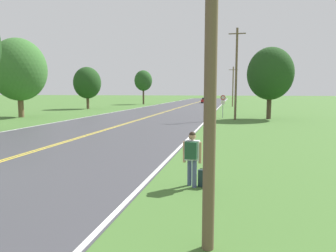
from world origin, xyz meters
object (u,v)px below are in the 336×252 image
at_px(hitchhiker_person, 192,153).
at_px(tree_right_cluster, 143,81).
at_px(suitcase, 204,178).
at_px(tree_mid_treeline, 19,70).
at_px(car_red_sedan_mid_near, 206,100).
at_px(tree_behind_sign, 270,74).
at_px(tree_far_back, 87,83).
at_px(traffic_sign, 223,101).

distance_m(hitchhiker_person, tree_right_cluster, 61.88).
xyz_separation_m(hitchhiker_person, suitcase, (0.40, 0.08, -0.83)).
height_order(tree_mid_treeline, car_red_sedan_mid_near, tree_mid_treeline).
height_order(tree_behind_sign, tree_far_back, tree_behind_sign).
relative_size(hitchhiker_person, tree_mid_treeline, 0.20).
bearing_deg(tree_behind_sign, tree_mid_treeline, -171.90).
height_order(tree_behind_sign, tree_right_cluster, tree_right_cluster).
bearing_deg(hitchhiker_person, suitcase, -74.89).
relative_size(tree_behind_sign, tree_mid_treeline, 0.85).
bearing_deg(tree_mid_treeline, hitchhiker_person, -42.42).
xyz_separation_m(hitchhiker_person, tree_far_back, (-23.87, 38.80, 3.41)).
bearing_deg(traffic_sign, tree_mid_treeline, -170.93).
distance_m(suitcase, car_red_sedan_mid_near, 70.21).
relative_size(hitchhiker_person, traffic_sign, 0.68).
distance_m(tree_far_back, car_red_sedan_mid_near, 36.05).
distance_m(suitcase, tree_behind_sign, 26.49).
height_order(tree_behind_sign, tree_mid_treeline, tree_mid_treeline).
height_order(hitchhiker_person, tree_mid_treeline, tree_mid_treeline).
relative_size(traffic_sign, tree_far_back, 0.37).
bearing_deg(tree_right_cluster, tree_mid_treeline, -96.04).
distance_m(hitchhiker_person, suitcase, 0.93).
distance_m(tree_right_cluster, tree_far_back, 20.12).
height_order(tree_mid_treeline, tree_far_back, tree_mid_treeline).
xyz_separation_m(suitcase, tree_behind_sign, (4.69, 25.64, 4.74)).
xyz_separation_m(hitchhiker_person, tree_behind_sign, (5.09, 25.72, 3.91)).
bearing_deg(traffic_sign, tree_right_cluster, 120.87).
relative_size(suitcase, tree_far_back, 0.08).
height_order(suitcase, car_red_sedan_mid_near, car_red_sedan_mid_near).
bearing_deg(tree_far_back, tree_behind_sign, -24.32).
height_order(hitchhiker_person, car_red_sedan_mid_near, hitchhiker_person).
bearing_deg(tree_right_cluster, car_red_sedan_mid_near, 40.27).
bearing_deg(tree_far_back, traffic_sign, -29.31).
distance_m(tree_behind_sign, tree_right_cluster, 41.12).
bearing_deg(suitcase, tree_mid_treeline, 51.60).
bearing_deg(tree_mid_treeline, tree_far_back, 90.67).
bearing_deg(traffic_sign, tree_far_back, 150.69).
distance_m(traffic_sign, car_red_sedan_mid_near, 45.03).
distance_m(tree_behind_sign, car_red_sedan_mid_near, 45.88).
distance_m(traffic_sign, tree_mid_treeline, 24.24).
bearing_deg(tree_behind_sign, car_red_sedan_mid_near, 104.28).
bearing_deg(car_red_sedan_mid_near, hitchhiker_person, 5.51).
bearing_deg(tree_far_back, car_red_sedan_mid_near, 60.44).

